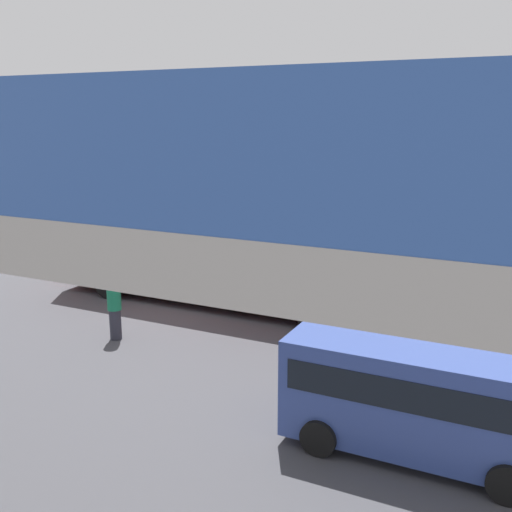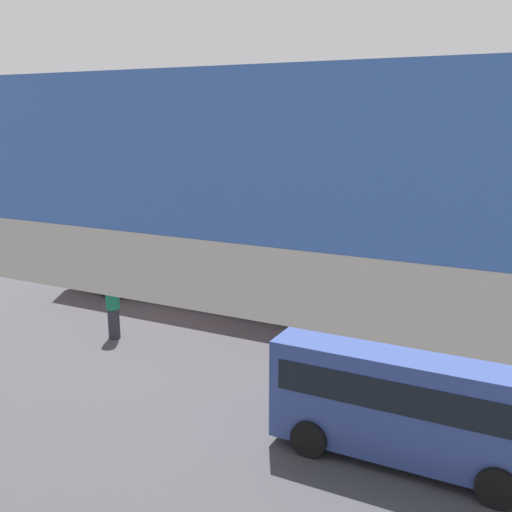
{
  "view_description": "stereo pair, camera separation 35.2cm",
  "coord_description": "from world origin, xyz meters",
  "views": [
    {
      "loc": [
        -10.28,
        15.43,
        6.0
      ],
      "look_at": [
        -2.12,
        -1.27,
        1.6
      ],
      "focal_mm": 41.59,
      "sensor_mm": 36.0,
      "label": 1
    },
    {
      "loc": [
        -10.59,
        15.27,
        6.0
      ],
      "look_at": [
        -2.12,
        -1.27,
        1.6
      ],
      "focal_mm": 41.59,
      "sensor_mm": 36.0,
      "label": 2
    }
  ],
  "objects": [
    {
      "name": "parked_van",
      "position": [
        -8.64,
        5.28,
        1.18
      ],
      "size": [
        4.8,
        2.17,
        2.05
      ],
      "color": "#33478C",
      "rests_on": "ground"
    },
    {
      "name": "lane_dash_leftmost",
      "position": [
        -8.0,
        -3.03,
        0.0
      ],
      "size": [
        2.0,
        0.2,
        0.01
      ],
      "primitive_type": "cube",
      "color": "silver",
      "rests_on": "ground"
    },
    {
      "name": "traffic_sign",
      "position": [
        5.06,
        -3.24,
        1.89
      ],
      "size": [
        0.08,
        0.6,
        2.8
      ],
      "color": "slate",
      "rests_on": "ground"
    },
    {
      "name": "city_bus",
      "position": [
        -1.11,
        -0.88,
        1.88
      ],
      "size": [
        11.54,
        2.85,
        3.15
      ],
      "color": "red",
      "rests_on": "ground"
    },
    {
      "name": "lane_dash_centre",
      "position": [
        0.0,
        -3.03,
        0.0
      ],
      "size": [
        2.0,
        0.2,
        0.01
      ],
      "primitive_type": "cube",
      "color": "silver",
      "rests_on": "ground"
    },
    {
      "name": "ground",
      "position": [
        0.0,
        0.0,
        0.0
      ],
      "size": [
        80.0,
        80.0,
        0.0
      ],
      "primitive_type": "plane",
      "color": "#424247"
    },
    {
      "name": "pedestrian",
      "position": [
        -0.04,
        3.29,
        0.89
      ],
      "size": [
        0.38,
        0.38,
        1.79
      ],
      "color": "#2D2D38",
      "rests_on": "ground"
    },
    {
      "name": "lane_dash_left",
      "position": [
        -4.0,
        -3.03,
        0.0
      ],
      "size": [
        2.0,
        0.2,
        0.01
      ],
      "primitive_type": "cube",
      "color": "silver",
      "rests_on": "ground"
    },
    {
      "name": "bicycle_orange",
      "position": [
        -10.04,
        3.44,
        0.37
      ],
      "size": [
        1.77,
        0.44,
        0.96
      ],
      "color": "black",
      "rests_on": "ground"
    },
    {
      "name": "lane_dash_rightmost",
      "position": [
        8.0,
        -3.03,
        0.0
      ],
      "size": [
        2.0,
        0.2,
        0.01
      ],
      "primitive_type": "cube",
      "color": "silver",
      "rests_on": "ground"
    },
    {
      "name": "lane_dash_right",
      "position": [
        4.0,
        -3.03,
        0.0
      ],
      "size": [
        2.0,
        0.2,
        0.01
      ],
      "primitive_type": "cube",
      "color": "silver",
      "rests_on": "ground"
    }
  ]
}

